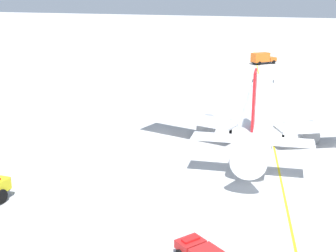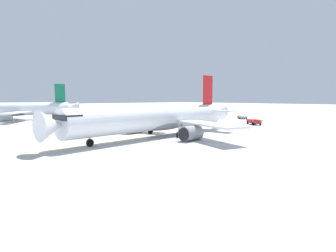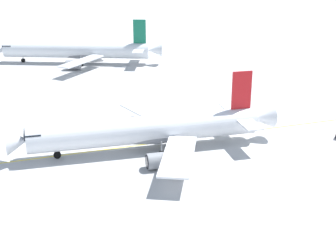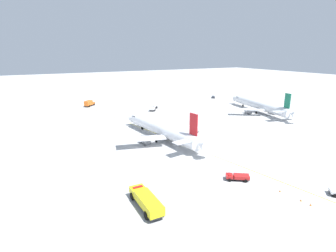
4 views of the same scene
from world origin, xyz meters
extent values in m
plane|color=#B2B2B2|center=(0.00, 0.00, 0.00)|extent=(600.00, 600.00, 0.00)
cylinder|color=white|center=(5.37, 1.03, 3.35)|extent=(8.36, 35.26, 4.17)
cone|color=white|center=(7.62, -17.54, 3.35)|extent=(4.30, 3.46, 3.97)
cone|color=white|center=(3.08, 19.90, 3.65)|extent=(4.00, 4.40, 3.55)
cube|color=black|center=(7.35, -15.36, 4.29)|extent=(3.81, 2.81, 0.70)
ellipsoid|color=gray|center=(5.16, 2.77, 2.20)|extent=(5.25, 12.96, 2.30)
cube|color=red|center=(3.51, 16.32, 8.47)|extent=(0.62, 3.21, 6.05)
cube|color=white|center=(7.08, 16.75, 4.19)|extent=(5.79, 3.24, 0.20)
cube|color=white|center=(-0.05, 15.89, 4.19)|extent=(5.79, 3.24, 0.20)
cube|color=white|center=(13.94, 4.91, 2.62)|extent=(14.38, 7.39, 0.28)
cube|color=white|center=(-3.88, 2.75, 2.62)|extent=(14.12, 10.12, 0.28)
cylinder|color=gray|center=(12.14, 2.55, 1.18)|extent=(2.81, 3.92, 2.39)
cylinder|color=black|center=(12.37, 0.69, 1.18)|extent=(2.03, 0.39, 2.03)
cylinder|color=gray|center=(-1.58, 0.89, 1.18)|extent=(2.81, 3.92, 2.39)
cylinder|color=black|center=(-1.35, -0.98, 1.18)|extent=(2.03, 0.39, 2.03)
cylinder|color=#9EA0A5|center=(6.97, -12.18, 1.59)|extent=(0.20, 0.20, 2.07)
cylinder|color=black|center=(6.97, -12.18, 0.55)|extent=(0.43, 1.13, 1.10)
cylinder|color=#9EA0A5|center=(8.62, 3.19, 1.59)|extent=(0.20, 0.20, 2.07)
cylinder|color=black|center=(8.62, 3.19, 0.55)|extent=(0.43, 1.13, 1.10)
cylinder|color=#9EA0A5|center=(1.69, 2.35, 1.59)|extent=(0.20, 0.20, 2.07)
cylinder|color=black|center=(1.69, 2.35, 0.55)|extent=(0.43, 1.13, 1.10)
cylinder|color=silver|center=(-52.88, -12.09, 3.43)|extent=(10.77, 37.64, 3.98)
cone|color=silver|center=(-56.52, -31.73, 3.43)|extent=(4.27, 3.64, 3.78)
cone|color=silver|center=(-49.17, 7.84, 3.73)|extent=(4.06, 4.55, 3.38)
cube|color=black|center=(-56.12, -29.57, 4.33)|extent=(3.77, 2.98, 0.70)
ellipsoid|color=slate|center=(-52.53, -10.25, 2.34)|extent=(5.99, 13.94, 2.19)
cube|color=#146B4C|center=(-49.86, 4.15, 8.41)|extent=(0.82, 3.19, 5.98)
cube|color=silver|center=(-46.49, 3.52, 4.23)|extent=(5.64, 3.52, 0.20)
cube|color=silver|center=(-53.23, 4.77, 4.23)|extent=(5.64, 3.52, 0.20)
cube|color=silver|center=(-43.31, -10.48, 2.74)|extent=(13.56, 10.86, 0.28)
cube|color=silver|center=(-61.22, -7.15, 2.74)|extent=(14.61, 6.62, 0.28)
cylinder|color=gray|center=(-45.88, -12.63, 1.32)|extent=(2.94, 3.88, 2.34)
cylinder|color=black|center=(-46.21, -14.41, 1.32)|extent=(1.98, 0.51, 1.99)
cylinder|color=gray|center=(-59.59, -10.08, 1.32)|extent=(2.94, 3.88, 2.34)
cylinder|color=black|center=(-59.92, -11.86, 1.32)|extent=(1.98, 0.51, 1.99)
cylinder|color=#9EA0A5|center=(-55.48, -26.12, 1.64)|extent=(0.20, 0.20, 2.19)
cylinder|color=black|center=(-55.48, -26.12, 0.55)|extent=(0.50, 1.14, 1.10)
cylinder|color=#9EA0A5|center=(-49.20, -10.87, 1.64)|extent=(0.20, 0.20, 2.19)
cylinder|color=black|center=(-49.20, -10.87, 0.55)|extent=(0.50, 1.14, 1.10)
cylinder|color=#9EA0A5|center=(-55.87, -9.63, 1.64)|extent=(0.20, 0.20, 2.19)
cylinder|color=black|center=(-55.87, -9.63, 0.55)|extent=(0.50, 1.14, 1.10)
cube|color=#232326|center=(-11.18, -41.10, 0.65)|extent=(7.00, 8.70, 0.20)
cube|color=silver|center=(-9.21, -38.32, 1.30)|extent=(3.35, 3.35, 1.10)
cube|color=black|center=(-8.57, -37.42, 1.47)|extent=(1.69, 1.23, 0.62)
cylinder|color=silver|center=(-11.94, -42.16, 1.81)|extent=(5.56, 6.63, 2.12)
cylinder|color=black|center=(-10.30, -37.77, 0.55)|extent=(0.86, 1.06, 1.10)
cylinder|color=black|center=(-8.34, -39.16, 0.55)|extent=(0.86, 1.06, 1.10)
cylinder|color=black|center=(-13.87, -42.81, 0.55)|extent=(0.86, 1.06, 1.10)
cylinder|color=black|center=(-11.91, -44.20, 0.55)|extent=(0.86, 1.06, 1.10)
cube|color=#232326|center=(3.50, 34.29, 0.48)|extent=(5.09, 4.25, 0.20)
cube|color=red|center=(4.94, 33.29, 0.91)|extent=(2.37, 2.49, 0.65)
cube|color=black|center=(5.48, 32.91, 1.00)|extent=(1.02, 1.41, 0.36)
cube|color=red|center=(2.80, 34.78, 0.93)|extent=(3.85, 3.52, 0.70)
cube|color=red|center=(4.94, 33.29, 1.33)|extent=(1.29, 1.48, 0.16)
cylinder|color=black|center=(5.51, 34.10, 0.38)|extent=(0.78, 0.66, 0.76)
cylinder|color=black|center=(4.38, 32.47, 0.38)|extent=(0.78, 0.66, 0.76)
cylinder|color=black|center=(2.75, 36.03, 0.38)|extent=(0.78, 0.66, 0.76)
cylinder|color=black|center=(1.62, 34.40, 0.38)|extent=(0.78, 0.66, 0.76)
cube|color=#232326|center=(14.72, -64.83, 0.60)|extent=(6.33, 6.68, 0.20)
cube|color=orange|center=(13.02, -66.71, 1.20)|extent=(3.17, 3.16, 1.00)
cube|color=black|center=(12.35, -67.44, 1.35)|extent=(1.48, 1.36, 0.56)
cube|color=orange|center=(15.52, -63.95, 1.90)|extent=(4.99, 5.16, 2.40)
cylinder|color=black|center=(13.87, -67.48, 0.50)|extent=(0.88, 0.93, 1.00)
cylinder|color=black|center=(12.16, -65.93, 0.50)|extent=(0.88, 0.93, 1.00)
cylinder|color=black|center=(17.14, -63.89, 0.50)|extent=(0.88, 0.93, 1.00)
cylinder|color=black|center=(15.44, -62.34, 0.50)|extent=(0.88, 0.93, 1.00)
cube|color=#232326|center=(25.63, 34.44, 0.80)|extent=(2.43, 10.29, 0.20)
cube|color=yellow|center=(25.61, 30.51, 1.50)|extent=(2.80, 2.42, 1.20)
cube|color=black|center=(25.60, 29.41, 1.68)|extent=(2.34, 0.09, 0.67)
cube|color=yellow|center=(25.64, 35.74, 1.70)|extent=(2.83, 7.69, 1.60)
cube|color=red|center=(25.61, 30.51, 2.20)|extent=(1.95, 0.61, 0.16)
cylinder|color=black|center=(27.01, 30.84, 0.70)|extent=(0.29, 1.40, 1.40)
cylinder|color=black|center=(24.22, 30.86, 0.70)|extent=(0.29, 1.40, 1.40)
cylinder|color=black|center=(27.04, 37.72, 0.70)|extent=(0.29, 1.40, 1.40)
cylinder|color=black|center=(24.26, 37.74, 0.70)|extent=(0.29, 1.40, 1.40)
cube|color=white|center=(-9.07, 48.06, 0.88)|extent=(2.53, 2.52, 0.55)
cube|color=black|center=(-8.64, 47.63, 0.96)|extent=(1.34, 1.32, 0.31)
cylinder|color=black|center=(-8.30, 48.82, 0.40)|extent=(0.76, 0.77, 0.80)
cylinder|color=black|center=(-9.83, 47.31, 0.40)|extent=(0.76, 0.77, 0.80)
cube|color=#232326|center=(-58.10, -54.60, 0.42)|extent=(3.49, 4.18, 0.20)
cube|color=#2D333D|center=(-57.27, -53.41, 0.87)|extent=(2.04, 1.94, 0.70)
cube|color=black|center=(-56.98, -52.99, 0.97)|extent=(1.16, 0.84, 0.39)
cube|color=#2D333D|center=(-58.51, -55.19, 0.82)|extent=(2.86, 3.13, 0.60)
cylinder|color=black|center=(-57.94, -52.95, 0.32)|extent=(0.59, 0.69, 0.64)
cylinder|color=black|center=(-56.61, -53.87, 0.32)|extent=(0.59, 0.69, 0.64)
cylinder|color=black|center=(-59.52, -55.23, 0.32)|extent=(0.59, 0.69, 0.64)
cylinder|color=black|center=(-58.19, -56.15, 0.32)|extent=(0.59, 0.69, 0.64)
cube|color=yellow|center=(4.20, -3.30, 0.00)|extent=(35.30, 173.69, 0.01)
cone|color=orange|center=(-0.65, 42.26, 0.28)|extent=(0.36, 0.36, 0.55)
cylinder|color=white|center=(-0.65, 42.26, 0.30)|extent=(0.22, 0.22, 0.06)
cone|color=orange|center=(-1.27, 46.52, 0.28)|extent=(0.36, 0.36, 0.55)
cylinder|color=white|center=(-1.27, 46.52, 0.30)|extent=(0.22, 0.22, 0.06)
cone|color=orange|center=(-1.53, 48.35, 0.28)|extent=(0.36, 0.36, 0.55)
cylinder|color=white|center=(-1.53, 48.35, 0.30)|extent=(0.22, 0.22, 0.06)
camera|label=1|loc=(-4.16, 63.36, 19.27)|focal=50.11mm
camera|label=2|loc=(43.10, -28.91, 6.74)|focal=29.75mm
camera|label=3|loc=(75.38, -4.13, 30.72)|focal=52.97mm
camera|label=4|loc=(41.80, 73.42, 27.44)|focal=27.93mm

